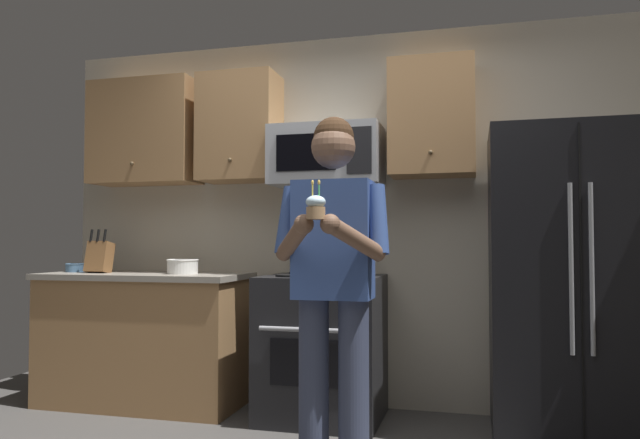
{
  "coord_description": "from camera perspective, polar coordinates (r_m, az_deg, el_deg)",
  "views": [
    {
      "loc": [
        0.81,
        -2.42,
        1.14
      ],
      "look_at": [
        0.07,
        0.45,
        1.25
      ],
      "focal_mm": 33.53,
      "sensor_mm": 36.0,
      "label": 1
    }
  ],
  "objects": [
    {
      "name": "wall_back",
      "position": [
        4.25,
        3.49,
        0.01
      ],
      "size": [
        4.4,
        0.1,
        2.6
      ],
      "primitive_type": "cube",
      "color": "#B7AD99",
      "rests_on": "ground"
    },
    {
      "name": "oven_range",
      "position": [
        3.95,
        0.23,
        -12.03
      ],
      "size": [
        0.76,
        0.7,
        0.93
      ],
      "color": "black",
      "rests_on": "ground"
    },
    {
      "name": "microwave",
      "position": [
        4.05,
        0.65,
        6.08
      ],
      "size": [
        0.74,
        0.41,
        0.4
      ],
      "color": "#9EA0A5"
    },
    {
      "name": "refrigerator",
      "position": [
        3.78,
        22.8,
        -5.61
      ],
      "size": [
        0.9,
        0.75,
        1.8
      ],
      "color": "black",
      "rests_on": "ground"
    },
    {
      "name": "cabinet_row_upper",
      "position": [
        4.31,
        -6.72,
        8.69
      ],
      "size": [
        2.78,
        0.36,
        0.76
      ],
      "color": "#9E7247"
    },
    {
      "name": "counter_left",
      "position": [
        4.47,
        -16.39,
        -10.8
      ],
      "size": [
        1.44,
        0.66,
        0.92
      ],
      "color": "#9E7247",
      "rests_on": "ground"
    },
    {
      "name": "knife_block",
      "position": [
        4.56,
        -20.3,
        -3.36
      ],
      "size": [
        0.16,
        0.15,
        0.32
      ],
      "color": "brown",
      "rests_on": "counter_left"
    },
    {
      "name": "bowl_large_white",
      "position": [
        4.24,
        -12.98,
        -4.35
      ],
      "size": [
        0.22,
        0.22,
        0.1
      ],
      "color": "white",
      "rests_on": "counter_left"
    },
    {
      "name": "bowl_small_colored",
      "position": [
        4.74,
        -22.35,
        -4.26
      ],
      "size": [
        0.14,
        0.14,
        0.06
      ],
      "color": "#4C7299",
      "rests_on": "counter_left"
    },
    {
      "name": "person",
      "position": [
        2.94,
        1.24,
        -4.96
      ],
      "size": [
        0.6,
        0.48,
        1.76
      ],
      "color": "#383F59",
      "rests_on": "ground"
    },
    {
      "name": "cupcake",
      "position": [
        2.62,
        -0.41,
        1.22
      ],
      "size": [
        0.09,
        0.09,
        0.17
      ],
      "color": "#A87F56"
    }
  ]
}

